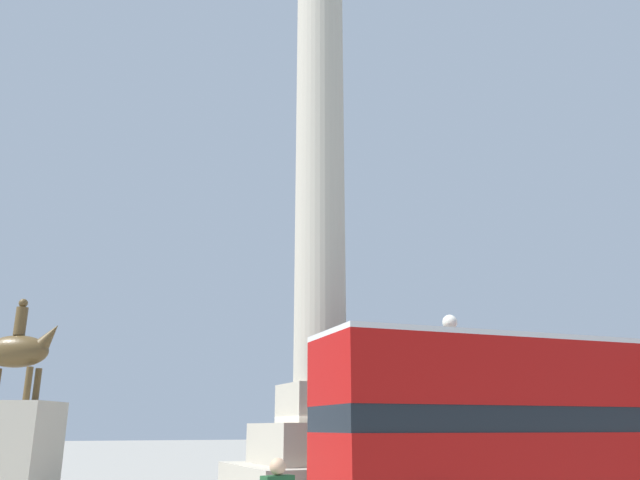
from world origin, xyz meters
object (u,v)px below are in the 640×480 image
monument_column (320,281)px  bus_b (538,421)px  equestrian_statue (5,438)px  street_lamp (454,385)px

monument_column → bus_b: 8.03m
monument_column → bus_b: (3.11, -5.96, -4.38)m
equestrian_statue → bus_b: bearing=-13.6°
equestrian_statue → street_lamp: (12.60, -5.30, 1.56)m
bus_b → street_lamp: 4.65m
monument_column → street_lamp: monument_column is taller
street_lamp → bus_b: bearing=-99.3°
monument_column → street_lamp: 5.26m
bus_b → street_lamp: size_ratio=1.91×
equestrian_statue → street_lamp: 13.76m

